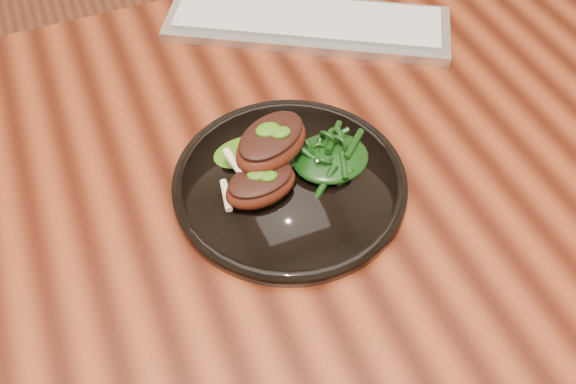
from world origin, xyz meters
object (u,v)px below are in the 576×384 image
object	(u,v)px
lamb_chop_front	(260,184)
keyboard	(307,22)
desk	(258,203)
greens_heap	(331,155)
plate	(290,183)

from	to	relation	value
lamb_chop_front	keyboard	xyz separation A→B (m)	(0.19, 0.30, -0.03)
lamb_chop_front	keyboard	world-z (taller)	lamb_chop_front
desk	keyboard	size ratio (longest dim) A/B	3.57
desk	greens_heap	xyz separation A→B (m)	(0.08, -0.05, 0.12)
desk	plate	world-z (taller)	plate
desk	keyboard	distance (m)	0.31
plate	lamb_chop_front	world-z (taller)	lamb_chop_front
greens_heap	lamb_chop_front	bearing A→B (deg)	-171.14
keyboard	plate	bearing A→B (deg)	-117.06
plate	desk	bearing A→B (deg)	114.63
desk	keyboard	world-z (taller)	keyboard
desk	lamb_chop_front	xyz separation A→B (m)	(-0.02, -0.06, 0.12)
plate	lamb_chop_front	xyz separation A→B (m)	(-0.04, -0.01, 0.03)
plate	keyboard	xyz separation A→B (m)	(0.15, 0.29, 0.00)
desk	lamb_chop_front	size ratio (longest dim) A/B	16.12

